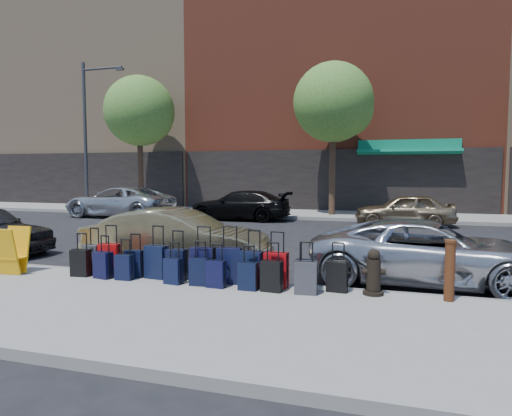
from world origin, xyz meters
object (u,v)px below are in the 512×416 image
(display_rack, at_px, (11,251))
(streetlight, at_px, (88,127))
(tree_left, at_px, (142,113))
(car_far_0, at_px, (119,202))
(bollard, at_px, (450,270))
(car_far_1, at_px, (239,205))
(tree_center, at_px, (336,104))
(suitcase_front_5, at_px, (203,265))
(car_far_2, at_px, (404,210))
(fire_hydrant, at_px, (374,274))
(car_near_2, at_px, (428,252))
(car_near_1, at_px, (177,240))

(display_rack, bearing_deg, streetlight, 116.68)
(tree_left, xyz_separation_m, car_far_0, (0.39, -2.90, -4.66))
(bollard, relative_size, car_far_1, 0.21)
(tree_left, xyz_separation_m, tree_center, (10.50, 0.00, 0.00))
(display_rack, bearing_deg, suitcase_front_5, 1.92)
(tree_center, bearing_deg, car_far_2, -39.62)
(tree_center, relative_size, display_rack, 7.66)
(display_rack, xyz_separation_m, car_far_1, (0.58, 12.40, 0.06))
(car_far_0, xyz_separation_m, car_far_1, (6.07, 0.45, -0.07))
(tree_left, relative_size, car_far_1, 1.55)
(display_rack, xyz_separation_m, car_far_0, (-5.48, 11.95, 0.13))
(tree_left, xyz_separation_m, suitcase_front_5, (9.90, -14.34, -4.93))
(streetlight, height_order, car_far_1, streetlight)
(streetlight, bearing_deg, suitcase_front_5, -46.73)
(display_rack, bearing_deg, fire_hydrant, -0.71)
(fire_hydrant, height_order, car_near_2, car_near_2)
(tree_center, height_order, car_far_1, tree_center)
(streetlight, xyz_separation_m, car_far_1, (9.40, -1.75, -3.98))
(tree_center, distance_m, streetlight, 13.48)
(bollard, relative_size, car_near_2, 0.22)
(car_near_1, xyz_separation_m, car_far_2, (5.06, 10.24, -0.02))
(car_far_0, bearing_deg, bollard, 53.84)
(tree_left, bearing_deg, car_far_0, -82.26)
(car_far_0, distance_m, car_far_2, 13.28)
(suitcase_front_5, distance_m, car_far_0, 14.88)
(tree_left, height_order, car_near_2, tree_left)
(streetlight, distance_m, display_rack, 17.15)
(tree_left, height_order, car_far_1, tree_left)
(streetlight, bearing_deg, car_near_1, -46.49)
(car_near_1, relative_size, car_far_0, 0.78)
(car_near_1, relative_size, car_far_2, 1.07)
(streetlight, bearing_deg, car_near_2, -35.06)
(tree_center, bearing_deg, bollard, -75.49)
(suitcase_front_5, relative_size, bollard, 1.07)
(car_far_1, bearing_deg, bollard, 31.85)
(streetlight, distance_m, car_far_1, 10.36)
(streetlight, bearing_deg, display_rack, -58.07)
(car_far_0, bearing_deg, car_far_1, 97.66)
(car_near_1, xyz_separation_m, car_far_0, (-8.22, 9.97, 0.06))
(bollard, relative_size, car_far_2, 0.25)
(fire_hydrant, distance_m, car_far_2, 11.67)
(suitcase_front_5, distance_m, car_near_2, 4.45)
(bollard, height_order, car_far_2, car_far_2)
(tree_center, distance_m, car_near_2, 13.90)
(tree_center, relative_size, car_near_1, 1.73)
(streetlight, height_order, car_far_0, streetlight)
(display_rack, bearing_deg, tree_left, 106.34)
(car_near_2, height_order, car_far_1, car_far_1)
(car_near_2, bearing_deg, fire_hydrant, 152.86)
(tree_left, height_order, fire_hydrant, tree_left)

